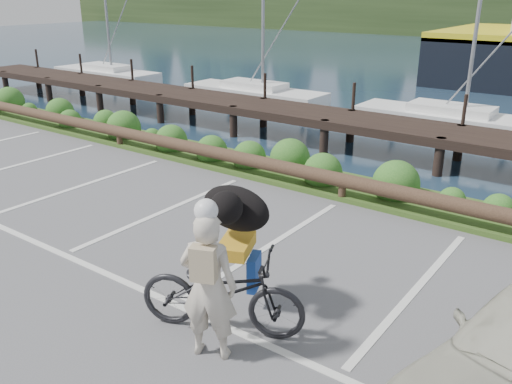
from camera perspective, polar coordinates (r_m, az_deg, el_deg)
ground at (r=8.15m, az=-6.48°, el=-10.49°), size 72.00×72.00×0.00m
vegetation_strip at (r=12.15m, az=10.54°, el=0.31°), size 34.00×1.60×0.10m
log_rail at (r=11.58m, az=8.99°, el=-0.89°), size 32.00×0.30×0.60m
bicycle at (r=7.03m, az=-3.60°, el=-10.42°), size 2.29×1.53×1.14m
cyclist at (r=6.43m, az=-5.00°, el=-9.86°), size 0.80×0.68×1.87m
dog at (r=7.24m, az=-2.16°, el=-1.71°), size 0.88×1.17×0.61m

